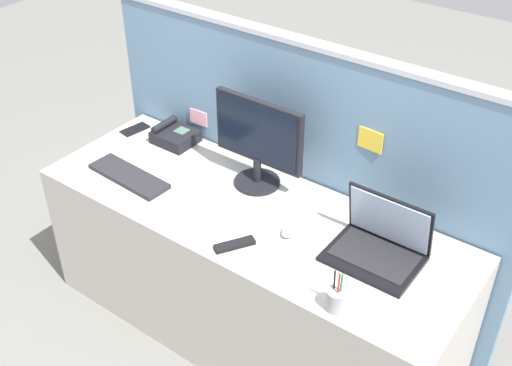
{
  "coord_description": "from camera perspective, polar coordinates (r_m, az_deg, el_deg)",
  "views": [
    {
      "loc": [
        1.33,
        -1.77,
        2.44
      ],
      "look_at": [
        0.0,
        0.05,
        0.86
      ],
      "focal_mm": 44.55,
      "sensor_mm": 36.0,
      "label": 1
    }
  ],
  "objects": [
    {
      "name": "computer_mouse_right_hand",
      "position": [
        2.66,
        3.06,
        -4.28
      ],
      "size": [
        0.07,
        0.11,
        0.03
      ],
      "primitive_type": "ellipsoid",
      "rotation": [
        0.0,
        0.0,
        0.13
      ],
      "color": "silver",
      "rests_on": "desk"
    },
    {
      "name": "ground_plane",
      "position": [
        3.3,
        -0.53,
        -12.77
      ],
      "size": [
        10.0,
        10.0,
        0.0
      ],
      "primitive_type": "plane",
      "color": "slate"
    },
    {
      "name": "laptop",
      "position": [
        2.58,
        11.04,
        -5.26
      ],
      "size": [
        0.36,
        0.28,
        0.26
      ],
      "color": "black",
      "rests_on": "desk"
    },
    {
      "name": "cubicle_divider",
      "position": [
        3.07,
        3.75,
        0.57
      ],
      "size": [
        2.14,
        0.08,
        1.41
      ],
      "color": "#6084A3",
      "rests_on": "ground_plane"
    },
    {
      "name": "tv_remote",
      "position": [
        2.6,
        -1.93,
        -5.55
      ],
      "size": [
        0.13,
        0.17,
        0.02
      ],
      "primitive_type": "cube",
      "rotation": [
        0.0,
        0.0,
        -0.55
      ],
      "color": "black",
      "rests_on": "desk"
    },
    {
      "name": "cell_phone_black_slab",
      "position": [
        3.43,
        -10.81,
        4.76
      ],
      "size": [
        0.09,
        0.16,
        0.01
      ],
      "primitive_type": "cube",
      "rotation": [
        0.0,
        0.0,
        -0.17
      ],
      "color": "black",
      "rests_on": "desk"
    },
    {
      "name": "desk_phone",
      "position": [
        3.28,
        -7.32,
        4.24
      ],
      "size": [
        0.21,
        0.18,
        0.1
      ],
      "color": "black",
      "rests_on": "desk"
    },
    {
      "name": "keyboard_main",
      "position": [
        3.05,
        -11.34,
        0.6
      ],
      "size": [
        0.43,
        0.16,
        0.02
      ],
      "primitive_type": "cube",
      "rotation": [
        0.0,
        0.0,
        -0.06
      ],
      "color": "#232328",
      "rests_on": "desk"
    },
    {
      "name": "desk",
      "position": [
        3.03,
        -0.56,
        -8.06
      ],
      "size": [
        2.0,
        0.7,
        0.74
      ],
      "primitive_type": "cube",
      "color": "#ADA89E",
      "rests_on": "ground_plane"
    },
    {
      "name": "pen_cup",
      "position": [
        2.34,
        7.24,
        -10.31
      ],
      "size": [
        0.08,
        0.08,
        0.18
      ],
      "color": "#99999E",
      "rests_on": "desk"
    },
    {
      "name": "desktop_monitor",
      "position": [
        2.84,
        0.2,
        3.96
      ],
      "size": [
        0.45,
        0.21,
        0.43
      ],
      "color": "black",
      "rests_on": "desk"
    }
  ]
}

